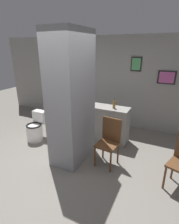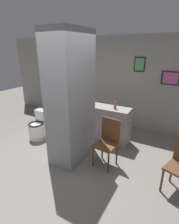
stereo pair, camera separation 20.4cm
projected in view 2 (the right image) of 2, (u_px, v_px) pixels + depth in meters
ground_plane at (62, 169)px, 3.47m from camera, size 14.00×14.00×0.00m
wall_back at (114, 82)px, 5.16m from camera, size 8.00×0.09×2.60m
pillar_center at (71, 100)px, 3.44m from camera, size 0.61×0.97×2.60m
counter_shelf at (106, 124)px, 4.42m from camera, size 1.17×0.44×0.91m
toilet at (38, 127)px, 4.59m from camera, size 0.40×0.56×0.72m
chair_near_pillar at (108, 140)px, 3.47m from camera, size 0.44×0.44×0.97m
bicycle at (80, 123)px, 4.73m from camera, size 1.59×0.42×0.73m
bottle_tall at (115, 105)px, 4.10m from camera, size 0.07×0.07×0.27m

